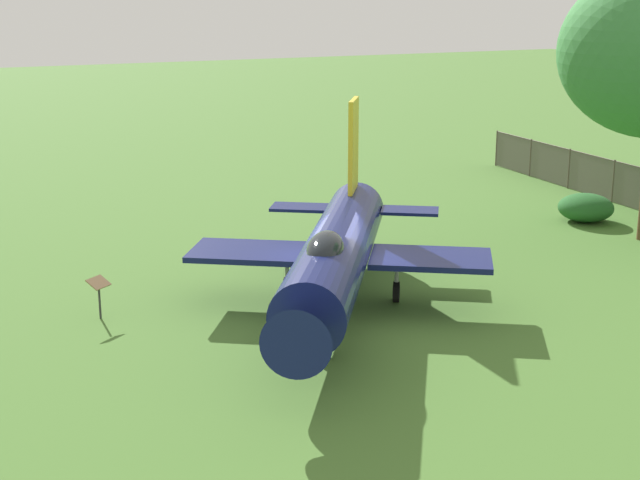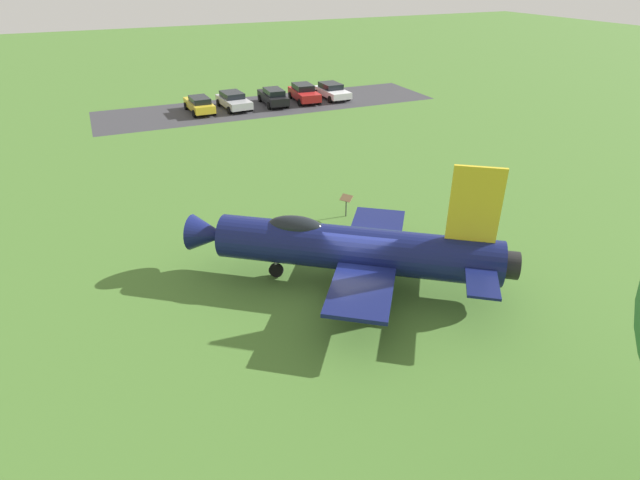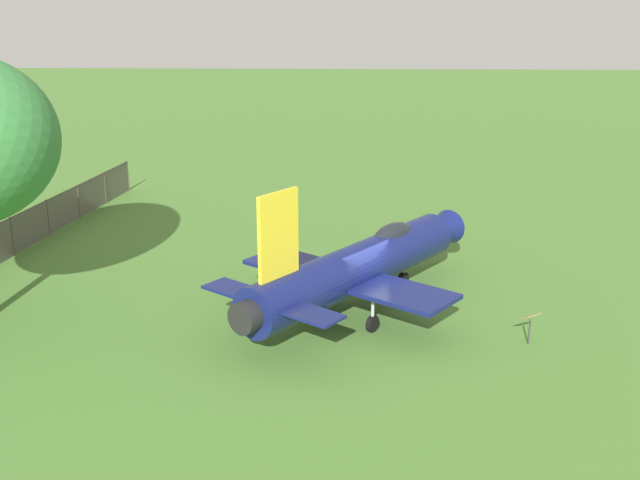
{
  "view_description": "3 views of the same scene",
  "coord_description": "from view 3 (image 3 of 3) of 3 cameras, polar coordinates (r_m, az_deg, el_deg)",
  "views": [
    {
      "loc": [
        20.74,
        -11.99,
        8.4
      ],
      "look_at": [
        0.06,
        -0.56,
        2.15
      ],
      "focal_mm": 51.39,
      "sensor_mm": 36.0,
      "label": 1
    },
    {
      "loc": [
        8.53,
        15.05,
        11.53
      ],
      "look_at": [
        0.92,
        -1.37,
        1.64
      ],
      "focal_mm": 28.54,
      "sensor_mm": 36.0,
      "label": 2
    },
    {
      "loc": [
        -26.56,
        0.35,
        11.26
      ],
      "look_at": [
        1.31,
        1.35,
        2.36
      ],
      "focal_mm": 43.0,
      "sensor_mm": 36.0,
      "label": 3
    }
  ],
  "objects": [
    {
      "name": "ground_plane",
      "position": [
        28.85,
        2.6,
        -5.3
      ],
      "size": [
        200.0,
        200.0,
        0.0
      ],
      "primitive_type": "plane",
      "color": "#47722D"
    },
    {
      "name": "display_jet",
      "position": [
        28.49,
        3.08,
        -1.84
      ],
      "size": [
        11.73,
        9.98,
        5.42
      ],
      "rotation": [
        0.0,
        0.0,
        5.64
      ],
      "color": "#111951",
      "rests_on": "ground_plane"
    },
    {
      "name": "info_plaque",
      "position": [
        26.81,
        15.37,
        -5.82
      ],
      "size": [
        0.66,
        0.72,
        1.14
      ],
      "color": "#333333",
      "rests_on": "ground_plane"
    }
  ]
}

